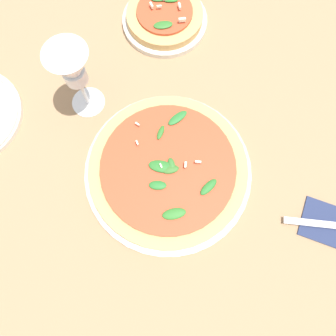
{
  "coord_description": "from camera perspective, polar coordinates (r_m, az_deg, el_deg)",
  "views": [
    {
      "loc": [
        0.04,
        -0.12,
        0.59
      ],
      "look_at": [
        -0.01,
        0.04,
        0.03
      ],
      "focal_mm": 35.0,
      "sensor_mm": 36.0,
      "label": 1
    }
  ],
  "objects": [
    {
      "name": "ground_plane",
      "position": [
        0.6,
        -0.5,
        -4.2
      ],
      "size": [
        6.0,
        6.0,
        0.0
      ],
      "primitive_type": "plane",
      "color": "#9E7A56"
    },
    {
      "name": "wine_glass",
      "position": [
        0.59,
        -16.27,
        16.03
      ],
      "size": [
        0.07,
        0.07,
        0.16
      ],
      "color": "white",
      "rests_on": "ground_plane"
    },
    {
      "name": "pizza_arugula_main",
      "position": [
        0.59,
        0.01,
        -0.36
      ],
      "size": [
        0.31,
        0.31,
        0.05
      ],
      "color": "silver",
      "rests_on": "ground_plane"
    },
    {
      "name": "pizza_personal_side",
      "position": [
        0.76,
        -0.57,
        24.75
      ],
      "size": [
        0.18,
        0.18,
        0.05
      ],
      "color": "silver",
      "rests_on": "ground_plane"
    },
    {
      "name": "napkin",
      "position": [
        0.66,
        26.88,
        -8.97
      ],
      "size": [
        0.12,
        0.08,
        0.01
      ],
      "rotation": [
        0.0,
        0.0,
        -0.07
      ],
      "color": "navy",
      "rests_on": "ground_plane"
    }
  ]
}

